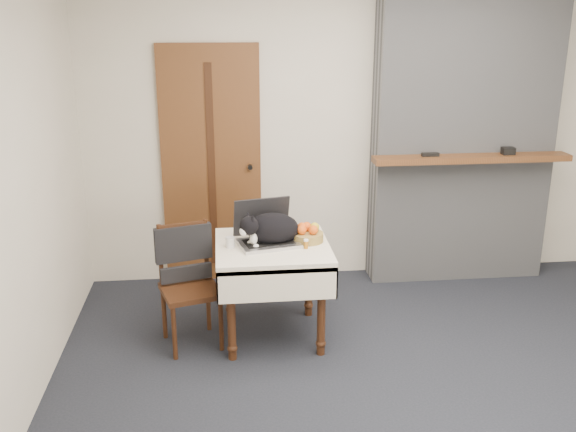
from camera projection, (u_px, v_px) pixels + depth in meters
name	position (u px, v px, depth m)	size (l,w,h in m)	color
ground	(414.00, 396.00, 3.90)	(4.50, 4.50, 0.00)	black
room_shell	(409.00, 94.00, 3.80)	(4.52, 4.01, 2.61)	beige
door	(211.00, 167.00, 5.34)	(0.82, 0.10, 2.00)	brown
chimney	(463.00, 129.00, 5.34)	(1.62, 0.48, 2.60)	gray
side_table	(273.00, 260.00, 4.46)	(0.78, 0.78, 0.70)	#331B0E
laptop	(266.00, 232.00, 4.44)	(0.46, 0.42, 0.30)	#B7B7BC
cat	(273.00, 229.00, 4.39)	(0.54, 0.34, 0.26)	black
cream_jar	(230.00, 242.00, 4.36)	(0.06, 0.06, 0.07)	silver
pill_bottle	(306.00, 244.00, 4.33)	(0.03, 0.03, 0.07)	#A05F13
fruit_basket	(308.00, 234.00, 4.47)	(0.22, 0.22, 0.13)	#AD8E45
desk_clutter	(292.00, 240.00, 4.49)	(0.13, 0.01, 0.01)	black
chair	(187.00, 267.00, 4.43)	(0.47, 0.47, 0.85)	#331B0E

